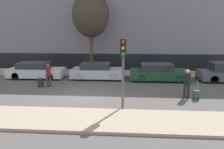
{
  "coord_description": "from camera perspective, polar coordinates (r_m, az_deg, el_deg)",
  "views": [
    {
      "loc": [
        2.6,
        -12.45,
        3.76
      ],
      "look_at": [
        1.5,
        1.8,
        0.95
      ],
      "focal_mm": 35.0,
      "sensor_mm": 36.0,
      "label": 1
    }
  ],
  "objects": [
    {
      "name": "ground_plane",
      "position": [
        13.27,
        -7.1,
        -5.43
      ],
      "size": [
        80.0,
        80.0,
        0.0
      ],
      "primitive_type": "plane",
      "color": "#565451"
    },
    {
      "name": "sidewalk_near",
      "position": [
        9.81,
        -11.52,
        -11.28
      ],
      "size": [
        28.0,
        2.5,
        0.12
      ],
      "color": "tan",
      "rests_on": "ground_plane"
    },
    {
      "name": "sidewalk_far",
      "position": [
        19.97,
        -3.13,
        0.43
      ],
      "size": [
        28.0,
        3.0,
        0.12
      ],
      "color": "tan",
      "rests_on": "ground_plane"
    },
    {
      "name": "building_facade",
      "position": [
        23.63,
        -1.99,
        16.22
      ],
      "size": [
        28.0,
        3.53,
        11.75
      ],
      "color": "slate",
      "rests_on": "ground_plane"
    },
    {
      "name": "parked_car_0",
      "position": [
        18.86,
        -19.26,
        0.92
      ],
      "size": [
        4.47,
        1.74,
        1.31
      ],
      "color": "silver",
      "rests_on": "ground_plane"
    },
    {
      "name": "parked_car_1",
      "position": [
        17.63,
        -3.82,
        0.84
      ],
      "size": [
        4.19,
        1.92,
        1.3
      ],
      "color": "#B7BABF",
      "rests_on": "ground_plane"
    },
    {
      "name": "parked_car_2",
      "position": [
        17.37,
        11.95,
        0.5
      ],
      "size": [
        4.42,
        1.87,
        1.33
      ],
      "color": "#194728",
      "rests_on": "ground_plane"
    },
    {
      "name": "pedestrian_left",
      "position": [
        15.71,
        -16.27,
        0.16
      ],
      "size": [
        0.34,
        0.34,
        1.59
      ],
      "rotation": [
        0.0,
        0.0,
        0.3
      ],
      "color": "#383347",
      "rests_on": "ground_plane"
    },
    {
      "name": "trolley_left",
      "position": [
        15.86,
        -18.15,
        -1.83
      ],
      "size": [
        0.34,
        0.29,
        1.14
      ],
      "color": "#262628",
      "rests_on": "ground_plane"
    },
    {
      "name": "pedestrian_right",
      "position": [
        13.11,
        19.0,
        -1.85
      ],
      "size": [
        0.34,
        0.34,
        1.68
      ],
      "rotation": [
        0.0,
        0.0,
        2.76
      ],
      "color": "#23232D",
      "rests_on": "ground_plane"
    },
    {
      "name": "trolley_right",
      "position": [
        13.21,
        21.2,
        -4.76
      ],
      "size": [
        0.34,
        0.29,
        1.06
      ],
      "color": "#335138",
      "rests_on": "ground_plane"
    },
    {
      "name": "traffic_light",
      "position": [
        10.17,
        2.91,
        3.77
      ],
      "size": [
        0.28,
        0.47,
        3.44
      ],
      "color": "#515154",
      "rests_on": "ground_plane"
    },
    {
      "name": "bare_tree_near_crossing",
      "position": [
        20.01,
        -5.58,
        15.23
      ],
      "size": [
        3.26,
        3.26,
        7.11
      ],
      "color": "#4C3826",
      "rests_on": "sidewalk_far"
    }
  ]
}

